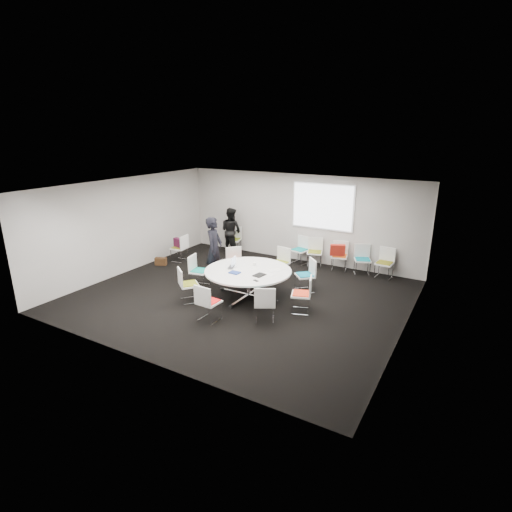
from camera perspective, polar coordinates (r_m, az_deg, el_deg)
The scene contains 31 objects.
room_shell at distance 9.90m, azimuth -1.69°, elevation 1.69°, with size 8.08×7.08×2.88m.
conference_table at distance 10.14m, azimuth -1.14°, elevation -3.04°, with size 2.19×2.19×0.73m.
projection_screen at distance 12.54m, azimuth 9.47°, elevation 6.97°, with size 1.90×0.03×1.35m, color white.
chair_ring_a at distance 9.47m, azimuth 6.52°, elevation -6.40°, with size 0.57×0.58×0.88m.
chair_ring_b at distance 10.66m, azimuth 7.03°, elevation -3.63°, with size 0.64×0.64×0.88m.
chair_ring_c at distance 11.55m, azimuth 3.42°, elevation -1.83°, with size 0.52×0.51×0.88m.
chair_ring_d at distance 11.54m, azimuth -2.95°, elevation -1.83°, with size 0.64×0.64×0.88m.
chair_ring_e at distance 11.00m, azimuth -8.08°, elevation -2.99°, with size 0.53×0.54×0.88m.
chair_ring_f at distance 10.11m, azimuth -9.58°, elevation -4.95°, with size 0.64×0.64×0.88m.
chair_ring_g at distance 9.07m, azimuth -6.77°, elevation -7.56°, with size 0.48×0.47×0.88m.
chair_ring_h at distance 8.95m, azimuth 1.25°, elevation -7.79°, with size 0.62×0.62×0.88m.
chair_back_a at distance 12.85m, azimuth 6.27°, elevation 0.12°, with size 0.55×0.54×0.88m.
chair_back_b at distance 12.67m, azimuth 8.35°, elevation -0.21°, with size 0.57×0.57×0.88m.
chair_back_c at distance 12.42m, azimuth 11.78°, elevation -0.78°, with size 0.54×0.54×0.88m.
chair_back_d at distance 12.24m, azimuth 14.91°, elevation -1.29°, with size 0.60×0.59×0.88m.
chair_back_e at distance 12.10m, azimuth 17.81°, elevation -1.76°, with size 0.50×0.48×0.88m.
chair_spare_left at distance 13.24m, azimuth -10.81°, elevation 0.43°, with size 0.50×0.51×0.88m.
chair_person_back at distance 14.01m, azimuth -3.19°, elevation 1.67°, with size 0.56×0.55×0.88m.
person_main at distance 11.29m, azimuth -5.99°, elevation 1.02°, with size 0.66×0.44×1.82m, color black.
person_back at distance 13.74m, azimuth -3.59°, elevation 3.61°, with size 0.78×0.61×1.60m, color black.
laptop at distance 10.25m, azimuth -3.29°, elevation -1.61°, with size 0.32×0.21×0.03m, color #333338.
laptop_lid at distance 10.34m, azimuth -3.22°, elevation -0.75°, with size 0.30×0.02×0.22m, color silver.
notebook_black at distance 9.70m, azimuth 0.47°, elevation -2.74°, with size 0.22×0.30×0.02m, color black.
tablet_folio at distance 9.87m, azimuth -3.07°, elevation -2.38°, with size 0.26×0.20×0.03m, color navy.
papers_right at distance 10.08m, azimuth 2.71°, elevation -2.01°, with size 0.30×0.21×0.00m, color silver.
papers_front at distance 9.78m, azimuth 1.76°, elevation -2.62°, with size 0.30×0.21×0.00m, color white.
cup at distance 10.36m, azimuth -0.23°, elevation -1.18°, with size 0.08×0.08×0.09m, color white.
phone at distance 9.36m, azimuth -0.01°, elevation -3.54°, with size 0.14×0.07×0.01m, color black.
maroon_bag at distance 13.15m, azimuth -10.95°, elevation 1.88°, with size 0.40×0.14×0.28m, color #48132F.
brown_bag at distance 13.02m, azimuth -13.44°, elevation -0.75°, with size 0.36×0.16×0.24m, color #3B2413.
red_jacket at distance 12.09m, azimuth 11.58°, elevation 0.84°, with size 0.44×0.10×0.35m, color #AB2115.
Camera 1 is at (5.10, -8.10, 4.11)m, focal length 28.00 mm.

